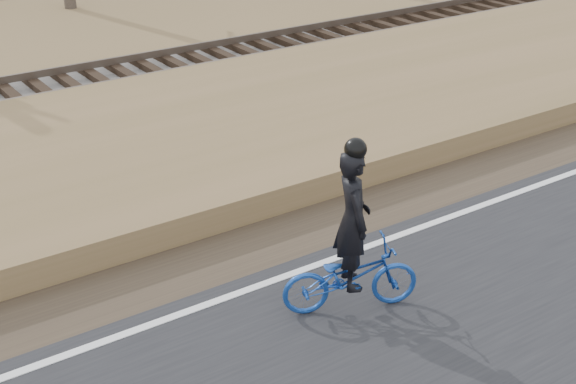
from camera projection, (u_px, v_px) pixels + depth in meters
ground at (177, 330)px, 9.48m from camera, size 120.00×120.00×0.00m
edge_line at (169, 318)px, 9.60m from camera, size 120.00×0.12×0.01m
shoulder at (135, 284)px, 10.37m from camera, size 120.00×1.60×0.04m
embankment at (53, 188)px, 12.51m from camera, size 120.00×5.00×0.44m
cyclist at (351, 256)px, 9.50m from camera, size 1.77×1.18×2.23m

